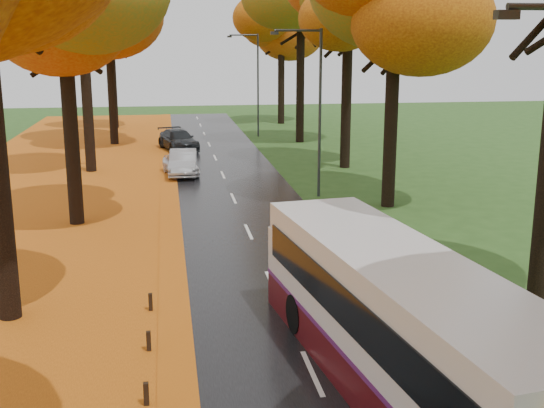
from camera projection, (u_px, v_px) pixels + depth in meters
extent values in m
cube|color=black|center=(246.00, 226.00, 28.01)|extent=(6.50, 90.00, 0.04)
cube|color=silver|center=(246.00, 225.00, 28.01)|extent=(0.12, 90.00, 0.01)
cube|color=#9B450E|center=(17.00, 235.00, 26.66)|extent=(12.00, 90.00, 0.02)
cube|color=orange|center=(171.00, 228.00, 27.55)|extent=(0.90, 90.00, 0.01)
cylinder|color=black|center=(71.00, 128.00, 27.49)|extent=(0.60, 0.60, 8.00)
cylinder|color=black|center=(87.00, 98.00, 38.87)|extent=(0.60, 0.60, 8.58)
ellipsoid|color=orange|center=(81.00, 0.00, 37.63)|extent=(8.00, 8.00, 6.24)
cylinder|color=black|center=(111.00, 82.00, 49.46)|extent=(0.60, 0.60, 9.15)
ellipsoid|color=orange|center=(107.00, 0.00, 48.14)|extent=(9.20, 9.20, 7.18)
cylinder|color=black|center=(113.00, 82.00, 59.12)|extent=(0.60, 0.60, 8.00)
ellipsoid|color=orange|center=(110.00, 22.00, 57.96)|extent=(8.00, 8.00, 6.24)
cylinder|color=black|center=(391.00, 117.00, 30.50)|extent=(0.60, 0.60, 8.19)
cylinder|color=black|center=(346.00, 95.00, 40.14)|extent=(0.60, 0.60, 8.70)
cylinder|color=black|center=(300.00, 80.00, 50.57)|extent=(0.60, 0.60, 9.22)
cylinder|color=black|center=(281.00, 79.00, 62.31)|extent=(0.60, 0.60, 8.19)
ellipsoid|color=orange|center=(281.00, 21.00, 61.12)|extent=(8.20, 8.20, 6.40)
cube|color=black|center=(146.00, 394.00, 14.14)|extent=(0.11, 0.11, 0.52)
cube|color=black|center=(149.00, 341.00, 16.64)|extent=(0.11, 0.11, 0.52)
cube|color=black|center=(151.00, 302.00, 19.13)|extent=(0.11, 0.11, 0.52)
cube|color=#333538|center=(507.00, 15.00, 10.17)|extent=(0.35, 0.18, 0.14)
cylinder|color=#333538|center=(320.00, 115.00, 32.52)|extent=(0.14, 0.14, 8.00)
cylinder|color=#333538|center=(298.00, 30.00, 31.45)|extent=(2.20, 0.11, 0.11)
cube|color=#333538|center=(275.00, 33.00, 31.32)|extent=(0.35, 0.18, 0.14)
cylinder|color=#333538|center=(258.00, 86.00, 53.67)|extent=(0.14, 0.14, 8.00)
cylinder|color=#333538|center=(244.00, 35.00, 52.60)|extent=(2.20, 0.11, 0.11)
cube|color=#333538|center=(230.00, 37.00, 52.46)|extent=(0.35, 0.18, 0.14)
cube|color=#470B10|center=(398.00, 369.00, 14.73)|extent=(4.03, 11.55, 0.93)
cube|color=silver|center=(400.00, 320.00, 14.46)|extent=(4.03, 11.55, 1.34)
cube|color=silver|center=(402.00, 274.00, 14.23)|extent=(3.95, 11.32, 0.72)
cube|color=#5A1C64|center=(399.00, 347.00, 14.61)|extent=(4.05, 11.57, 0.12)
cube|color=black|center=(401.00, 302.00, 14.37)|extent=(3.94, 10.66, 0.87)
cylinder|color=black|center=(297.00, 314.00, 17.56)|extent=(0.42, 1.06, 1.03)
cylinder|color=black|center=(380.00, 304.00, 18.20)|extent=(0.42, 1.06, 1.03)
imported|color=silver|center=(181.00, 164.00, 38.49)|extent=(2.28, 3.89, 1.24)
imported|color=#9C9FA3|center=(183.00, 163.00, 38.50)|extent=(1.75, 4.33, 1.40)
imported|color=black|center=(178.00, 140.00, 47.38)|extent=(3.14, 5.16, 1.40)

